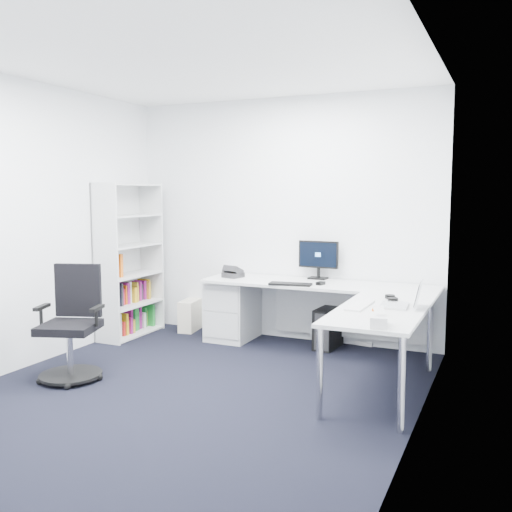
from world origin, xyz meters
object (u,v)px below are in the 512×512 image
at_px(bookshelf, 129,260).
at_px(task_chair, 69,324).
at_px(monitor, 318,259).
at_px(laptop, 394,293).
at_px(l_desk, 307,323).

xyz_separation_m(bookshelf, task_chair, (0.48, -1.53, -0.37)).
relative_size(bookshelf, monitor, 3.94).
bearing_deg(laptop, task_chair, -165.61).
distance_m(l_desk, laptop, 1.22).
xyz_separation_m(monitor, laptop, (1.04, -1.18, -0.10)).
bearing_deg(l_desk, laptop, -31.42).
height_order(l_desk, monitor, monitor).
xyz_separation_m(l_desk, laptop, (0.96, -0.59, 0.47)).
xyz_separation_m(bookshelf, laptop, (3.13, -0.64, -0.05)).
distance_m(bookshelf, monitor, 2.16).
height_order(l_desk, task_chair, task_chair).
height_order(task_chair, laptop, task_chair).
bearing_deg(monitor, l_desk, -80.51).
bearing_deg(bookshelf, l_desk, -1.32).
bearing_deg(monitor, bookshelf, -163.88).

